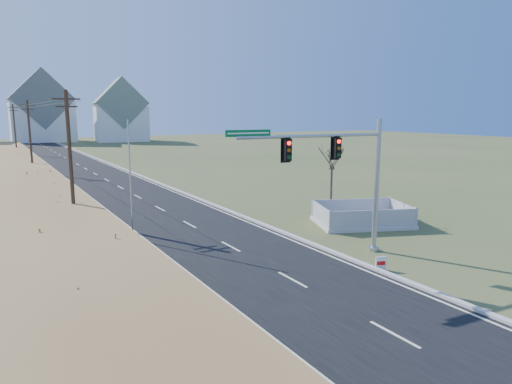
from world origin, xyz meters
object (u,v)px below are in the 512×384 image
fence_enclosure (362,220)px  flagpole (131,194)px  traffic_signal_mast (349,173)px  bare_tree (332,156)px  open_sign (381,263)px

fence_enclosure → flagpole: (-14.54, 3.94, 2.56)m
traffic_signal_mast → bare_tree: 9.40m
fence_enclosure → bare_tree: bearing=115.7°
flagpole → bare_tree: (14.33, -0.91, 1.56)m
fence_enclosure → open_sign: bearing=-106.3°
open_sign → bare_tree: 12.38m
open_sign → fence_enclosure: bearing=74.4°
open_sign → flagpole: size_ratio=0.09×
fence_enclosure → traffic_signal_mast: bearing=-118.2°
traffic_signal_mast → open_sign: bearing=-88.4°
traffic_signal_mast → fence_enclosure: bearing=44.6°
flagpole → bare_tree: size_ratio=1.30×
flagpole → open_sign: bearing=-51.9°
open_sign → bare_tree: size_ratio=0.12×
flagpole → fence_enclosure: bearing=-15.2°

